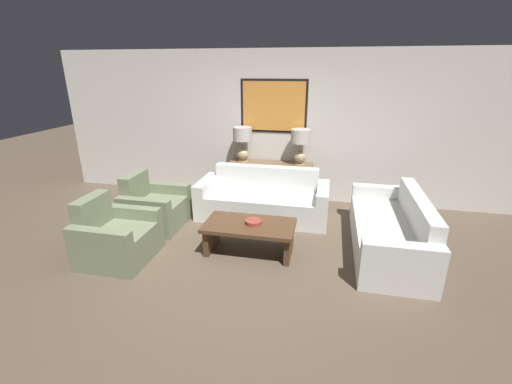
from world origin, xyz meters
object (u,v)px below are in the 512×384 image
(armchair_near_camera, at_px, (116,238))
(couch_by_side, at_px, (391,232))
(table_lamp_left, at_px, (243,140))
(coffee_table, at_px, (249,231))
(console_table, at_px, (270,182))
(decorative_bowl, at_px, (254,222))
(couch_by_back_wall, at_px, (263,201))
(armchair_near_back_wall, at_px, (154,208))
(table_lamp_right, at_px, (300,142))

(armchair_near_camera, bearing_deg, couch_by_side, 15.50)
(table_lamp_left, distance_m, couch_by_side, 2.94)
(table_lamp_left, bearing_deg, coffee_table, -73.48)
(console_table, xyz_separation_m, decorative_bowl, (0.11, -1.89, 0.08))
(couch_by_back_wall, bearing_deg, armchair_near_back_wall, -156.03)
(table_lamp_left, distance_m, decorative_bowl, 2.11)
(couch_by_side, height_order, armchair_near_camera, armchair_near_camera)
(console_table, relative_size, armchair_near_back_wall, 1.75)
(couch_by_back_wall, bearing_deg, table_lamp_left, 126.24)
(table_lamp_left, relative_size, couch_by_back_wall, 0.29)
(table_lamp_right, xyz_separation_m, coffee_table, (-0.46, -1.91, -0.82))
(table_lamp_right, relative_size, couch_by_side, 0.29)
(table_lamp_right, xyz_separation_m, decorative_bowl, (-0.41, -1.89, -0.69))
(armchair_near_back_wall, bearing_deg, table_lamp_right, 33.81)
(armchair_near_camera, bearing_deg, decorative_bowl, 17.09)
(console_table, bearing_deg, table_lamp_right, 0.00)
(table_lamp_left, height_order, table_lamp_right, same)
(armchair_near_back_wall, bearing_deg, couch_by_back_wall, 23.97)
(couch_by_side, relative_size, coffee_table, 1.77)
(couch_by_back_wall, bearing_deg, decorative_bowl, -84.96)
(decorative_bowl, bearing_deg, table_lamp_left, 108.11)
(console_table, bearing_deg, decorative_bowl, -86.82)
(table_lamp_right, bearing_deg, table_lamp_left, 180.00)
(console_table, distance_m, couch_by_side, 2.39)
(armchair_near_back_wall, bearing_deg, armchair_near_camera, -90.00)
(decorative_bowl, bearing_deg, console_table, 93.18)
(coffee_table, xyz_separation_m, armchair_near_back_wall, (-1.64, 0.50, -0.02))
(table_lamp_right, height_order, decorative_bowl, table_lamp_right)
(coffee_table, distance_m, decorative_bowl, 0.15)
(couch_by_side, distance_m, coffee_table, 1.90)
(table_lamp_right, height_order, couch_by_back_wall, table_lamp_right)
(couch_by_side, height_order, coffee_table, couch_by_side)
(coffee_table, bearing_deg, armchair_near_camera, -162.93)
(table_lamp_left, xyz_separation_m, coffee_table, (0.57, -1.91, -0.82))
(armchair_near_back_wall, bearing_deg, coffee_table, -17.07)
(coffee_table, relative_size, armchair_near_camera, 1.39)
(console_table, relative_size, decorative_bowl, 6.79)
(console_table, distance_m, coffee_table, 1.91)
(table_lamp_left, bearing_deg, couch_by_back_wall, -53.76)
(console_table, height_order, coffee_table, console_table)
(couch_by_back_wall, bearing_deg, armchair_near_camera, -132.82)
(couch_by_back_wall, height_order, armchair_near_back_wall, armchair_near_back_wall)
(console_table, bearing_deg, couch_by_side, -37.45)
(armchair_near_back_wall, bearing_deg, table_lamp_left, 52.67)
(table_lamp_right, relative_size, armchair_near_camera, 0.73)
(armchair_near_camera, bearing_deg, console_table, 56.67)
(armchair_near_back_wall, bearing_deg, decorative_bowl, -16.03)
(table_lamp_left, bearing_deg, decorative_bowl, -71.89)
(table_lamp_left, height_order, decorative_bowl, table_lamp_left)
(coffee_table, bearing_deg, table_lamp_left, 106.52)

